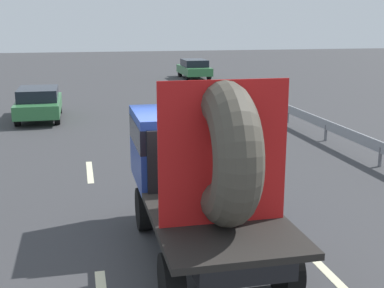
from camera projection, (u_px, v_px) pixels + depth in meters
ground_plane at (191, 238)px, 9.55m from camera, size 120.00×120.00×0.00m
flatbed_truck at (199, 161)px, 8.84m from camera, size 2.02×4.70×3.16m
distant_sedan at (39, 102)px, 20.88m from camera, size 1.71×4.00×1.30m
guardrail at (351, 136)px, 15.63m from camera, size 0.10×12.93×0.71m
lane_dash_left_far at (90, 172)px, 13.72m from camera, size 0.16×2.06×0.01m
lane_dash_right_far at (216, 161)px, 14.75m from camera, size 0.16×2.12×0.01m
oncoming_car at (194, 68)px, 35.81m from camera, size 1.74×4.06×1.32m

